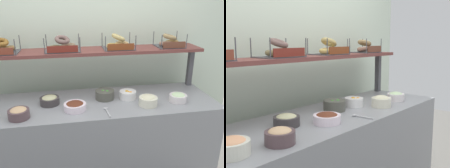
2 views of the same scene
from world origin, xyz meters
The scene contains 16 objects.
back_wall centered at (0.00, 0.55, 1.20)m, with size 3.42×0.06×2.40m, color silver.
deli_counter centered at (0.00, 0.00, 0.42)m, with size 2.22×0.70×0.85m, color gray.
shelf_riser_right centered at (1.05, 0.27, 1.05)m, with size 0.05×0.05×0.40m, color #4C4C51.
upper_shelf centered at (0.00, 0.27, 1.26)m, with size 2.18×0.32×0.03m, color brown.
bowl_lox_spread centered at (-0.88, -0.15, 0.90)m, with size 0.17×0.17×0.09m.
bowl_veggie_mix centered at (0.09, 0.06, 0.89)m, with size 0.18×0.18×0.09m.
bowl_potato_salad centered at (0.45, -0.15, 0.90)m, with size 0.16×0.16×0.10m.
bowl_hummus centered at (-0.64, -0.20, 0.90)m, with size 0.17×0.17×0.09m.
bowl_fruit_salad centered at (0.31, 0.02, 0.89)m, with size 0.16×0.16×0.08m.
bowl_chocolate_spread centered at (-0.19, -0.13, 0.89)m, with size 0.19×0.19×0.07m.
bowl_tuna_salad centered at (-0.41, 0.02, 0.89)m, with size 0.17×0.17×0.08m.
bowl_scallion_spread centered at (0.75, -0.12, 0.89)m, with size 0.16×0.16×0.08m.
serving_spoon_near_plate centered at (0.07, -0.20, 0.86)m, with size 0.04×0.18×0.01m.
bagel_basket_poppy centered at (-0.27, 0.26, 1.33)m, with size 0.32×0.26×0.15m.
bagel_basket_sesame centered at (0.26, 0.27, 1.33)m, with size 0.30×0.24×0.15m.
bagel_basket_everything centered at (0.79, 0.27, 1.33)m, with size 0.27×0.24×0.14m.
Camera 2 is at (-1.50, -1.37, 1.40)m, focal length 44.34 mm.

